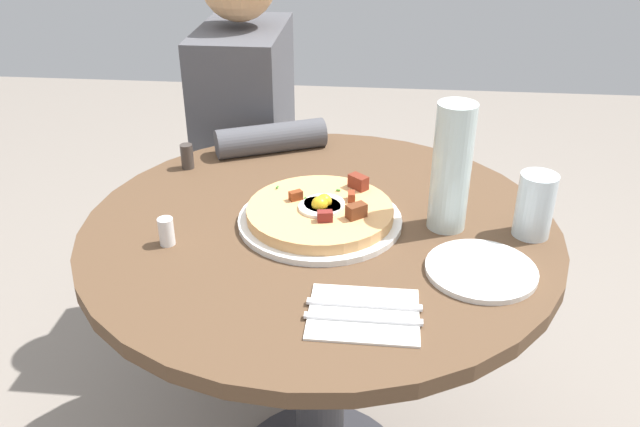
{
  "coord_description": "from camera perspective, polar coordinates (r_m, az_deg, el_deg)",
  "views": [
    {
      "loc": [
        1.09,
        0.11,
        1.33
      ],
      "look_at": [
        0.0,
        0.0,
        0.72
      ],
      "focal_mm": 36.94,
      "sensor_mm": 36.0,
      "label": 1
    }
  ],
  "objects": [
    {
      "name": "water_bottle",
      "position": [
        1.22,
        11.32,
        3.92
      ],
      "size": [
        0.07,
        0.07,
        0.24
      ],
      "primitive_type": "cylinder",
      "color": "silver",
      "rests_on": "dining_table"
    },
    {
      "name": "pepper_shaker",
      "position": [
        1.5,
        -11.44,
        4.88
      ],
      "size": [
        0.03,
        0.03,
        0.06
      ],
      "primitive_type": "cylinder",
      "color": "#3F3833",
      "rests_on": "dining_table"
    },
    {
      "name": "fork",
      "position": [
        1.01,
        3.76,
        -9.09
      ],
      "size": [
        0.01,
        0.18,
        0.0
      ],
      "primitive_type": "cube",
      "rotation": [
        0.0,
        0.0,
        1.56
      ],
      "color": "silver",
      "rests_on": "napkin"
    },
    {
      "name": "bread_plate",
      "position": [
        1.15,
        13.77,
        -4.78
      ],
      "size": [
        0.19,
        0.19,
        0.01
      ],
      "primitive_type": "cylinder",
      "color": "white",
      "rests_on": "dining_table"
    },
    {
      "name": "breakfast_pizza",
      "position": [
        1.25,
        0.08,
        0.2
      ],
      "size": [
        0.28,
        0.28,
        0.05
      ],
      "color": "tan",
      "rests_on": "pizza_plate"
    },
    {
      "name": "person_seated",
      "position": [
        1.91,
        -6.12,
        3.2
      ],
      "size": [
        0.53,
        0.39,
        1.14
      ],
      "color": "#2D2D33",
      "rests_on": "ground_plane"
    },
    {
      "name": "dining_table",
      "position": [
        1.35,
        0.0,
        -6.87
      ],
      "size": [
        0.91,
        0.91,
        0.7
      ],
      "color": "brown",
      "rests_on": "ground_plane"
    },
    {
      "name": "knife",
      "position": [
        1.04,
        3.85,
        -7.87
      ],
      "size": [
        0.01,
        0.18,
        0.0
      ],
      "primitive_type": "cube",
      "rotation": [
        0.0,
        0.0,
        1.56
      ],
      "color": "silver",
      "rests_on": "napkin"
    },
    {
      "name": "pizza_plate",
      "position": [
        1.26,
        -0.0,
        -0.57
      ],
      "size": [
        0.31,
        0.31,
        0.01
      ],
      "primitive_type": "cylinder",
      "color": "white",
      "rests_on": "dining_table"
    },
    {
      "name": "salt_shaker",
      "position": [
        1.21,
        -13.17,
        -1.52
      ],
      "size": [
        0.03,
        0.03,
        0.05
      ],
      "primitive_type": "cylinder",
      "color": "white",
      "rests_on": "dining_table"
    },
    {
      "name": "water_glass",
      "position": [
        1.26,
        18.12,
        0.68
      ],
      "size": [
        0.07,
        0.07,
        0.12
      ],
      "primitive_type": "cylinder",
      "color": "silver",
      "rests_on": "dining_table"
    },
    {
      "name": "napkin",
      "position": [
        1.02,
        3.8,
        -8.68
      ],
      "size": [
        0.14,
        0.17,
        0.0
      ],
      "primitive_type": "cube",
      "rotation": [
        0.0,
        0.0,
        1.56
      ],
      "color": "white",
      "rests_on": "dining_table"
    }
  ]
}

